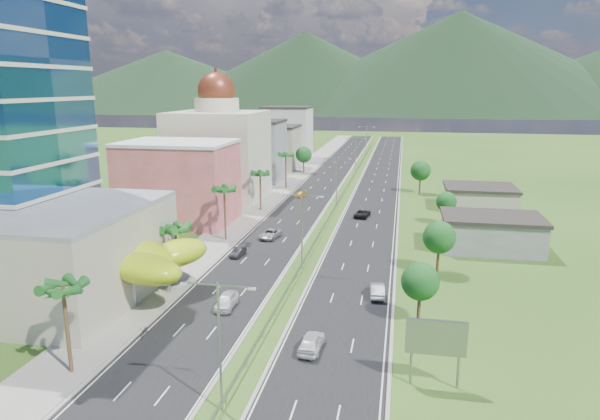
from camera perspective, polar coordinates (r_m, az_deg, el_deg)
The scene contains 39 objects.
ground at distance 68.08m, azimuth -1.36°, elevation -9.04°, with size 500.00×500.00×0.00m, color #2D5119.
road_left at distance 155.17m, azimuth 2.97°, elevation 3.58°, with size 11.00×260.00×0.04m, color black.
road_right at distance 153.87m, azimuth 8.52°, elevation 3.38°, with size 11.00×260.00×0.04m, color black.
sidewalk_left at distance 156.73m, azimuth -0.48°, elevation 3.71°, with size 7.00×260.00×0.12m, color gray.
median_guardrail at distance 136.58m, azimuth 5.04°, elevation 2.50°, with size 0.10×216.06×0.76m.
streetlight_median_a at distance 43.35m, azimuth -8.60°, elevation -12.93°, with size 6.04×0.25×11.00m.
streetlight_median_b at distance 75.27m, azimuth 0.22°, elevation -1.44°, with size 6.04×0.25×11.00m.
streetlight_median_c at distance 113.99m, azimuth 3.95°, elevation 3.53°, with size 6.04×0.25×11.00m.
streetlight_median_d at distance 158.31m, azimuth 5.96°, elevation 6.18°, with size 6.04×0.25×11.00m.
streetlight_median_e at distance 202.93m, azimuth 7.09°, elevation 7.67°, with size 6.04×0.25×11.00m.
mall_podium at distance 74.60m, azimuth -27.32°, elevation -4.08°, with size 30.00×24.00×11.00m, color #A59B88.
lime_canopy at distance 69.75m, azimuth -18.45°, elevation -4.83°, with size 18.00×15.00×7.40m.
pink_shophouse at distance 103.97m, azimuth -12.83°, elevation 2.72°, with size 20.00×15.00×15.00m, color #B7534B.
domed_building at distance 124.58m, azimuth -8.69°, elevation 6.37°, with size 20.00×20.00×28.70m.
midrise_grey at distance 148.32m, azimuth -5.06°, elevation 6.22°, with size 16.00×15.00×16.00m, color slate.
midrise_beige at distance 169.61m, azimuth -3.01°, elevation 6.61°, with size 16.00×15.00×13.00m, color #A59B88.
midrise_white at distance 191.66m, azimuth -1.36°, elevation 8.12°, with size 16.00×15.00×18.00m, color silver.
billboard at distance 48.63m, azimuth 14.30°, elevation -13.23°, with size 5.20×0.35×6.20m.
shed_near at distance 90.81m, azimuth 19.72°, elevation -2.46°, with size 15.00×10.00×5.00m, color slate.
shed_far at distance 120.08m, azimuth 18.58°, elevation 1.15°, with size 14.00×12.00×4.40m, color #A59B88.
palm_tree_a at distance 52.14m, azimuth -23.96°, elevation -7.85°, with size 3.60×3.60×9.10m.
palm_tree_b at distance 72.32m, azimuth -13.15°, elevation -2.15°, with size 3.60×3.60×8.10m.
palm_tree_c at distance 90.12m, azimuth -8.09°, elevation 2.00°, with size 3.60×3.60×9.60m.
palm_tree_d at distance 111.94m, azimuth -4.27°, elevation 3.76°, with size 3.60×3.60×8.60m.
palm_tree_e at distance 135.86m, azimuth -1.53°, elevation 5.77°, with size 3.60×3.60×9.40m.
leafy_tree_lfar at distance 160.52m, azimuth 0.40°, elevation 5.93°, with size 4.90×4.90×8.05m.
leafy_tree_ra at distance 60.38m, azimuth 12.71°, elevation -7.47°, with size 4.20×4.20×6.90m.
leafy_tree_rb at distance 76.60m, azimuth 14.63°, elevation -2.84°, with size 4.55×4.55×7.47m.
leafy_tree_rc at distance 104.15m, azimuth 15.34°, elevation 0.84°, with size 3.85×3.85×6.33m.
leafy_tree_rd at distance 133.20m, azimuth 12.74°, elevation 4.12°, with size 4.90×4.90×8.05m.
mountain_ridge at distance 514.35m, azimuth 16.30°, elevation 9.74°, with size 860.00×140.00×90.00m, color black, non-canonical shape.
car_white_near_left at distance 64.65m, azimuth -7.88°, elevation -9.55°, with size 2.01×5.00×1.70m, color white.
car_dark_left at distance 83.05m, azimuth -6.62°, elevation -4.49°, with size 1.35×3.86×1.27m, color black.
car_silver_mid_left at distance 92.18m, azimuth -3.18°, elevation -2.56°, with size 2.51×5.45×1.51m, color #989B9F.
car_yellow_far_left at distance 126.36m, azimuth 0.11°, elevation 1.70°, with size 1.72×4.23×1.23m, color #C09316.
car_white_near_right at distance 54.54m, azimuth 1.23°, elevation -13.89°, with size 2.05×5.08×1.73m, color silver.
car_silver_right at distance 68.03m, azimuth 8.23°, elevation -8.43°, with size 1.71×4.91×1.62m, color #A7AAAE.
car_dark_far_right at distance 107.56m, azimuth 6.68°, elevation -0.35°, with size 2.48×5.38×1.50m, color black.
motorcycle at distance 59.63m, azimuth -16.26°, elevation -12.20°, with size 0.63×2.07×1.32m, color black.
Camera 1 is at (13.47, -61.59, 25.67)m, focal length 32.00 mm.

